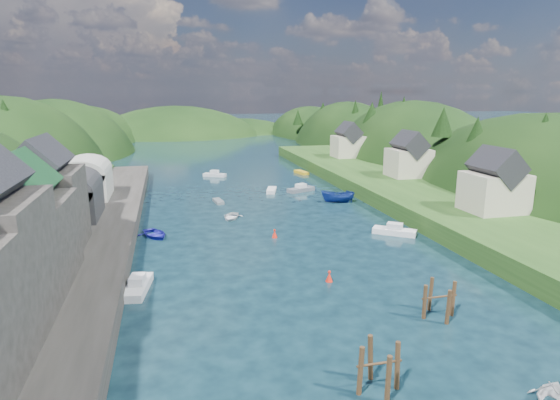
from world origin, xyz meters
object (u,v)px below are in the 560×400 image
object	(u,v)px
piling_cluster_near	(379,372)
channel_buoy_far	(275,234)
piling_cluster_far	(439,303)
channel_buoy_near	(329,277)

from	to	relation	value
piling_cluster_near	channel_buoy_far	world-z (taller)	piling_cluster_near
piling_cluster_far	channel_buoy_far	size ratio (longest dim) A/B	3.15
piling_cluster_near	channel_buoy_near	size ratio (longest dim) A/B	3.38
piling_cluster_near	channel_buoy_far	size ratio (longest dim) A/B	3.38
piling_cluster_near	piling_cluster_far	world-z (taller)	piling_cluster_near
channel_buoy_far	piling_cluster_far	bearing A→B (deg)	-71.03
piling_cluster_near	channel_buoy_far	distance (m)	31.12
channel_buoy_near	piling_cluster_far	bearing A→B (deg)	-55.48
piling_cluster_near	channel_buoy_far	bearing A→B (deg)	88.60
piling_cluster_near	channel_buoy_near	xyz separation A→B (m)	(2.73, 16.53, -0.81)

